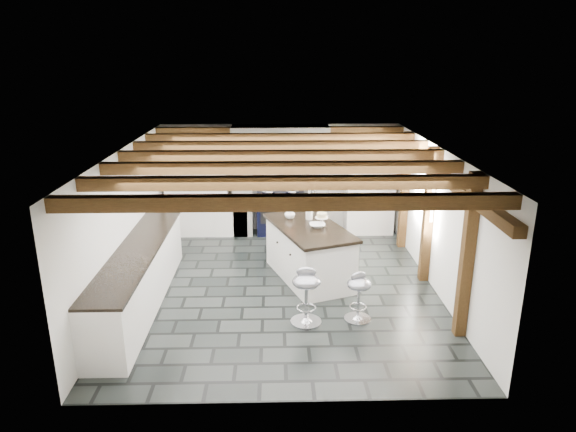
{
  "coord_description": "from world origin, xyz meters",
  "views": [
    {
      "loc": [
        -0.11,
        -7.83,
        3.73
      ],
      "look_at": [
        0.1,
        0.4,
        1.1
      ],
      "focal_mm": 32.0,
      "sensor_mm": 36.0,
      "label": 1
    }
  ],
  "objects_px": {
    "kitchen_island": "(309,251)",
    "bar_stool_near": "(358,291)",
    "bar_stool_far": "(306,290)",
    "range_cooker": "(281,212)"
  },
  "relations": [
    {
      "from": "bar_stool_near",
      "to": "kitchen_island",
      "type": "bearing_deg",
      "value": 89.81
    },
    {
      "from": "range_cooker",
      "to": "bar_stool_far",
      "type": "relative_size",
      "value": 1.2
    },
    {
      "from": "kitchen_island",
      "to": "bar_stool_near",
      "type": "distance_m",
      "value": 1.62
    },
    {
      "from": "kitchen_island",
      "to": "bar_stool_far",
      "type": "xyz_separation_m",
      "value": [
        -0.14,
        -1.56,
        0.03
      ]
    },
    {
      "from": "kitchen_island",
      "to": "bar_stool_near",
      "type": "xyz_separation_m",
      "value": [
        0.62,
        -1.49,
        -0.03
      ]
    },
    {
      "from": "bar_stool_near",
      "to": "bar_stool_far",
      "type": "xyz_separation_m",
      "value": [
        -0.75,
        -0.07,
        0.06
      ]
    },
    {
      "from": "bar_stool_near",
      "to": "bar_stool_far",
      "type": "relative_size",
      "value": 0.87
    },
    {
      "from": "kitchen_island",
      "to": "bar_stool_near",
      "type": "bearing_deg",
      "value": -87.38
    },
    {
      "from": "bar_stool_far",
      "to": "range_cooker",
      "type": "bearing_deg",
      "value": 99.33
    },
    {
      "from": "bar_stool_near",
      "to": "bar_stool_far",
      "type": "bearing_deg",
      "value": 162.34
    }
  ]
}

